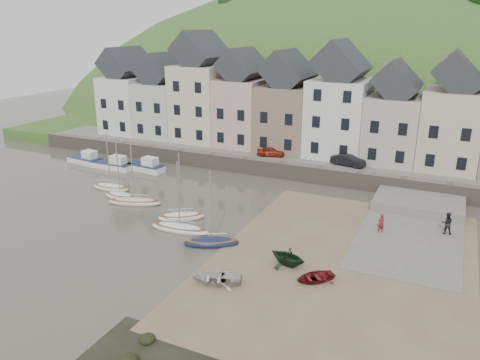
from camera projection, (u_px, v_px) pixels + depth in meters
The scene contains 24 objects.
ground at pixel (209, 235), 38.29m from camera, with size 160.00×160.00×0.00m, color #464237.
quay_land at pixel (318, 142), 65.54m from camera, with size 90.00×30.00×1.50m, color #3A6026.
quay_street at pixel (292, 157), 55.41m from camera, with size 70.00×7.00×0.10m, color slate.
seawall at pixel (281, 170), 52.61m from camera, with size 70.00×1.20×1.80m, color slate.
beach at pixel (342, 263), 33.85m from camera, with size 18.00×26.00×0.06m, color brown.
slipway at pixel (412, 230), 39.10m from camera, with size 8.00×18.00×0.12m, color slate.
hillside at pixel (328, 198), 97.53m from camera, with size 134.40×84.00×84.00m.
townhouse_terrace at pixel (317, 105), 55.89m from camera, with size 61.05×8.00×13.93m.
sailboat_0 at pixel (111, 187), 48.93m from camera, with size 4.37×1.79×6.32m.
sailboat_1 at pixel (120, 196), 46.48m from camera, with size 3.72×1.70×6.32m.
sailboat_2 at pixel (135, 201), 44.93m from camera, with size 5.46×3.14×6.32m.
sailboat_3 at pixel (181, 216), 41.45m from camera, with size 4.25×3.56×6.32m.
sailboat_4 at pixel (180, 228), 39.04m from camera, with size 5.32×2.00×6.32m.
sailboat_5 at pixel (211, 242), 36.55m from camera, with size 4.59×3.35×6.32m.
motorboat_0 at pixel (114, 164), 55.85m from camera, with size 5.19×1.81×1.70m.
motorboat_1 at pixel (86, 159), 58.04m from camera, with size 4.96×2.30×1.70m.
motorboat_2 at pixel (146, 166), 55.13m from camera, with size 5.12×2.19×1.70m.
rowboat_white at pixel (216, 278), 31.05m from camera, with size 2.41×3.37×0.70m, color silver.
rowboat_green at pixel (288, 256), 33.20m from camera, with size 2.37×2.74×1.44m, color black.
rowboat_red at pixel (315, 277), 31.31m from camera, with size 1.96×2.75×0.57m, color maroon.
person_red at pixel (381, 223), 38.35m from camera, with size 0.59×0.39×1.63m, color maroon.
person_dark at pixel (447, 223), 38.05m from camera, with size 0.91×0.71×1.87m, color black.
car_left at pixel (271, 152), 55.28m from camera, with size 1.31×3.25×1.11m, color maroon.
car_right at pixel (348, 160), 51.55m from camera, with size 1.34×3.84×1.27m, color black.
Camera 1 is at (17.11, -30.51, 16.42)m, focal length 34.87 mm.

